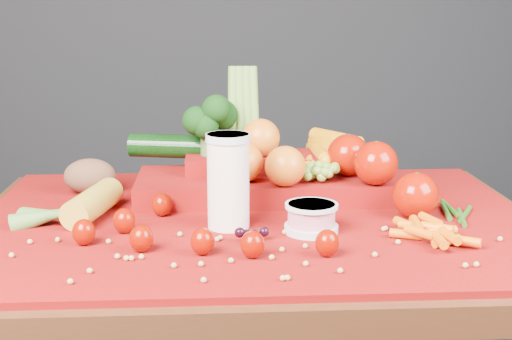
{
  "coord_description": "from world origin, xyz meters",
  "views": [
    {
      "loc": [
        -0.08,
        -1.3,
        1.16
      ],
      "look_at": [
        0.0,
        0.02,
        0.85
      ],
      "focal_mm": 50.0,
      "sensor_mm": 36.0,
      "label": 1
    }
  ],
  "objects": [
    {
      "name": "yogurt_bowl",
      "position": [
        0.09,
        -0.09,
        0.79
      ],
      "size": [
        0.1,
        0.1,
        0.05
      ],
      "rotation": [
        0.0,
        0.0,
        0.42
      ],
      "color": "silver",
      "rests_on": "red_cloth"
    },
    {
      "name": "soybean_scatter",
      "position": [
        0.0,
        -0.2,
        0.77
      ],
      "size": [
        0.84,
        0.24,
        0.01
      ],
      "primitive_type": null,
      "color": "tan",
      "rests_on": "red_cloth"
    },
    {
      "name": "potato",
      "position": [
        -0.34,
        0.2,
        0.8
      ],
      "size": [
        0.11,
        0.08,
        0.08
      ],
      "primitive_type": "ellipsoid",
      "color": "brown",
      "rests_on": "red_cloth"
    },
    {
      "name": "table",
      "position": [
        0.0,
        0.0,
        0.66
      ],
      "size": [
        1.1,
        0.8,
        0.75
      ],
      "color": "#36180C",
      "rests_on": "ground"
    },
    {
      "name": "corn_ear",
      "position": [
        -0.36,
        -0.01,
        0.78
      ],
      "size": [
        0.23,
        0.25,
        0.06
      ],
      "rotation": [
        0.0,
        0.0,
        1.34
      ],
      "color": "gold",
      "rests_on": "red_cloth"
    },
    {
      "name": "red_cloth",
      "position": [
        0.0,
        0.0,
        0.76
      ],
      "size": [
        1.05,
        0.75,
        0.01
      ],
      "primitive_type": "cube",
      "color": "maroon",
      "rests_on": "table"
    },
    {
      "name": "baby_carrot_pile",
      "position": [
        0.3,
        -0.15,
        0.78
      ],
      "size": [
        0.17,
        0.17,
        0.03
      ],
      "primitive_type": null,
      "color": "#DF6007",
      "rests_on": "red_cloth"
    },
    {
      "name": "dark_grape_cluster",
      "position": [
        -0.01,
        -0.14,
        0.78
      ],
      "size": [
        0.06,
        0.05,
        0.03
      ],
      "primitive_type": null,
      "color": "black",
      "rests_on": "red_cloth"
    },
    {
      "name": "milk_glass",
      "position": [
        -0.05,
        -0.06,
        0.85
      ],
      "size": [
        0.08,
        0.08,
        0.17
      ],
      "rotation": [
        0.0,
        0.0,
        0.14
      ],
      "color": "white",
      "rests_on": "red_cloth"
    },
    {
      "name": "produce_mound",
      "position": [
        0.05,
        0.15,
        0.82
      ],
      "size": [
        0.61,
        0.37,
        0.27
      ],
      "color": "maroon",
      "rests_on": "red_cloth"
    },
    {
      "name": "strawberry_scatter",
      "position": [
        -0.16,
        -0.13,
        0.79
      ],
      "size": [
        0.48,
        0.28,
        0.05
      ],
      "color": "#8A1000",
      "rests_on": "red_cloth"
    },
    {
      "name": "green_bean_pile",
      "position": [
        0.38,
        -0.01,
        0.77
      ],
      "size": [
        0.14,
        0.12,
        0.01
      ],
      "primitive_type": null,
      "color": "#255212",
      "rests_on": "red_cloth"
    }
  ]
}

